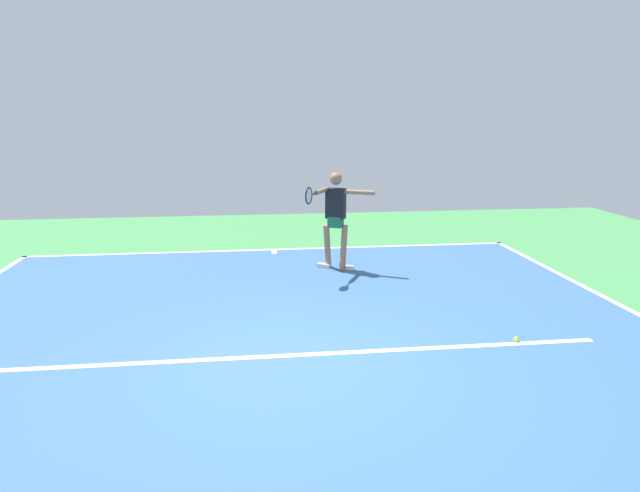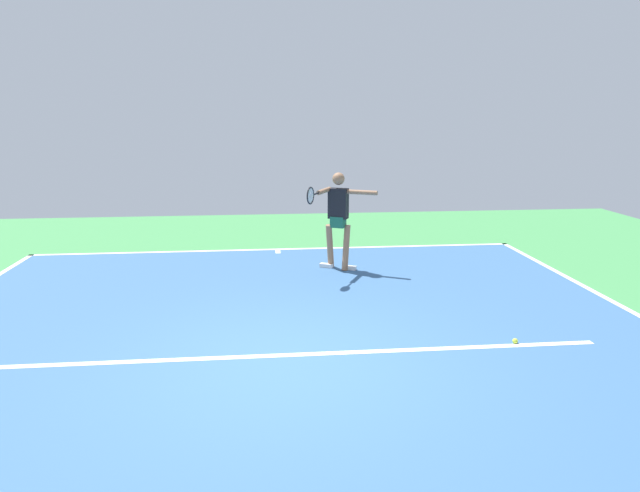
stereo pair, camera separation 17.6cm
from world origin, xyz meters
The scene contains 7 objects.
ground_plane centered at (0.00, 0.00, 0.00)m, with size 19.62×19.62×0.00m, color #428E4C.
court_surface centered at (0.00, 0.00, 0.00)m, with size 9.97×11.22×0.00m, color #38608E.
court_line_baseline_near centered at (0.00, -5.56, 0.00)m, with size 9.97×0.10×0.01m, color white.
court_line_service centered at (0.00, -0.27, 0.00)m, with size 7.48×0.10×0.01m, color white.
court_line_centre_mark centered at (0.00, -5.36, 0.00)m, with size 0.10×0.30×0.01m, color white.
tennis_player centered at (-1.05, -3.92, 1.02)m, with size 1.29×1.06×1.76m.
tennis_ball_centre_court centered at (-2.77, -0.33, 0.03)m, with size 0.07×0.07×0.07m, color #C6E53D.
Camera 1 is at (0.43, 5.77, 2.74)m, focal length 31.31 mm.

